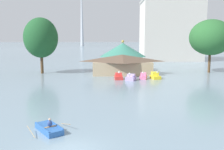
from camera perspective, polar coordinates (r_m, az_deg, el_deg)
The scene contains 11 objects.
rowboat_with_rower at distance 22.04m, azimuth -14.49°, elevation -11.97°, with size 3.62×3.42×1.23m.
pedal_boat_red at distance 48.87m, azimuth 1.54°, elevation -0.39°, with size 1.66×2.77×1.72m.
pedal_boat_lavender at distance 47.70m, azimuth 4.41°, elevation -0.64°, with size 2.38×2.84×1.61m.
pedal_boat_pink at distance 49.60m, azimuth 7.32°, elevation -0.32°, with size 1.84×2.51×1.58m.
pedal_boat_yellow at distance 50.17m, azimuth 10.05°, elevation -0.25°, with size 1.92×2.89×1.62m.
boathouse at distance 55.84m, azimuth 2.40°, elevation 2.60°, with size 14.09×8.20×4.49m.
green_roof_pavilion at distance 62.89m, azimuth 2.53°, elevation 4.70°, with size 11.76×11.76×7.75m.
shoreline_tree_tall_left at distance 59.32m, azimuth -16.26°, elevation 8.32°, with size 7.82×7.82×12.89m.
shoreline_tree_right at distance 63.11m, azimuth 22.04°, elevation 8.14°, with size 9.95×9.95×12.62m.
background_building_block at distance 97.02m, azimuth 13.45°, elevation 10.10°, with size 22.10×15.27×22.82m.
distant_broadcast_tower at distance 334.67m, azimuth -7.11°, elevation 15.54°, with size 7.30×7.30×116.64m.
Camera 1 is at (2.70, -16.26, 7.75)m, focal length 39.19 mm.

